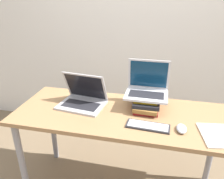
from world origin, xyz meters
name	(u,v)px	position (x,y,z in m)	size (l,w,h in m)	color
wall_back	(141,17)	(0.00, 1.33, 1.35)	(8.00, 0.05, 2.70)	silver
desk	(122,123)	(0.00, 0.32, 0.68)	(1.60, 0.63, 0.77)	#9E754C
laptop_left	(83,99)	(-0.33, 0.38, 0.82)	(0.37, 0.30, 0.25)	#B2B2B7
book_stack	(147,102)	(0.17, 0.43, 0.82)	(0.20, 0.30, 0.10)	maroon
laptop_on_books	(147,88)	(0.16, 0.47, 0.92)	(0.32, 0.25, 0.25)	silver
wireless_keyboard	(148,126)	(0.20, 0.17, 0.78)	(0.29, 0.12, 0.01)	#28282D
mouse	(182,129)	(0.41, 0.18, 0.79)	(0.07, 0.11, 0.03)	#B2B2B7
notepad	(218,135)	(0.63, 0.16, 0.78)	(0.23, 0.28, 0.01)	white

